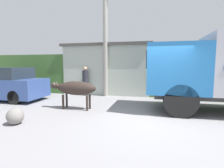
{
  "coord_description": "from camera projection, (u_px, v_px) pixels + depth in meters",
  "views": [
    {
      "loc": [
        -0.07,
        -6.01,
        1.88
      ],
      "look_at": [
        -1.72,
        1.08,
        1.06
      ],
      "focal_mm": 28.0,
      "sensor_mm": 36.0,
      "label": 1
    }
  ],
  "objects": [
    {
      "name": "ground_plane",
      "position": [
        153.0,
        119.0,
        6.01
      ],
      "size": [
        60.0,
        60.0,
        0.0
      ],
      "primitive_type": "plane",
      "color": "gray"
    },
    {
      "name": "hillside_embankment",
      "position": [
        153.0,
        73.0,
        13.11
      ],
      "size": [
        32.0,
        6.76,
        2.51
      ],
      "color": "#426B33",
      "rests_on": "ground_plane"
    },
    {
      "name": "building_backdrop",
      "position": [
        109.0,
        69.0,
        11.58
      ],
      "size": [
        5.64,
        2.7,
        3.15
      ],
      "color": "#B2BCAD",
      "rests_on": "ground_plane"
    },
    {
      "name": "brown_cow",
      "position": [
        75.0,
        88.0,
        7.29
      ],
      "size": [
        2.04,
        0.57,
        1.18
      ],
      "rotation": [
        0.0,
        0.0,
        -0.2
      ],
      "color": "#2D231E",
      "rests_on": "ground_plane"
    },
    {
      "name": "parked_suv",
      "position": [
        4.0,
        84.0,
        9.22
      ],
      "size": [
        4.29,
        1.82,
        1.72
      ],
      "rotation": [
        0.0,
        0.0,
        0.07
      ],
      "color": "#334C8C",
      "rests_on": "ground_plane"
    },
    {
      "name": "pedestrian_on_hill",
      "position": [
        85.0,
        80.0,
        10.52
      ],
      "size": [
        0.4,
        0.4,
        1.74
      ],
      "rotation": [
        0.0,
        0.0,
        3.3
      ],
      "color": "#38332D",
      "rests_on": "ground_plane"
    },
    {
      "name": "utility_pole",
      "position": [
        105.0,
        39.0,
        10.09
      ],
      "size": [
        0.9,
        0.26,
        6.42
      ],
      "color": "#9E998E",
      "rests_on": "ground_plane"
    },
    {
      "name": "roadside_rock",
      "position": [
        15.0,
        116.0,
        5.48
      ],
      "size": [
        0.52,
        0.52,
        0.52
      ],
      "color": "gray",
      "rests_on": "ground_plane"
    }
  ]
}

